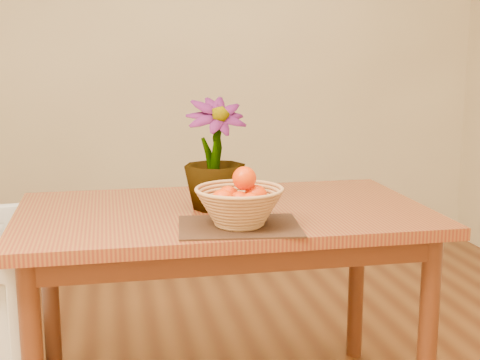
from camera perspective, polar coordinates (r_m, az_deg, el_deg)
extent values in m
cube|color=#F3E3B9|center=(4.17, -6.18, 11.93)|extent=(4.00, 0.02, 2.70)
cube|color=brown|center=(2.30, -1.41, -2.94)|extent=(1.40, 0.80, 0.04)
cube|color=#4C2411|center=(2.32, -1.40, -4.38)|extent=(1.28, 0.68, 0.08)
cylinder|color=#4C2411|center=(2.33, 15.71, -12.99)|extent=(0.06, 0.06, 0.71)
cylinder|color=#4C2411|center=(2.70, -15.86, -9.57)|extent=(0.06, 0.06, 0.71)
cylinder|color=#4C2411|center=(2.87, 9.90, -8.04)|extent=(0.06, 0.06, 0.71)
cube|color=#341E12|center=(2.06, -0.05, -3.98)|extent=(0.40, 0.32, 0.01)
cylinder|color=tan|center=(2.06, -0.05, -3.80)|extent=(0.14, 0.14, 0.01)
sphere|color=#F03203|center=(2.04, -0.06, -1.81)|extent=(0.06, 0.06, 0.06)
sphere|color=#F03203|center=(2.07, 1.34, -1.42)|extent=(0.07, 0.07, 0.07)
sphere|color=#F03203|center=(2.09, -1.00, -1.41)|extent=(0.07, 0.07, 0.07)
sphere|color=#F03203|center=(2.01, -1.50, -1.85)|extent=(0.07, 0.07, 0.07)
sphere|color=#F03203|center=(1.99, 0.94, -2.04)|extent=(0.07, 0.07, 0.07)
sphere|color=#F03203|center=(2.05, 0.37, 0.14)|extent=(0.07, 0.07, 0.07)
imported|color=#1B4012|center=(2.26, -2.16, 2.22)|extent=(0.24, 0.24, 0.38)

